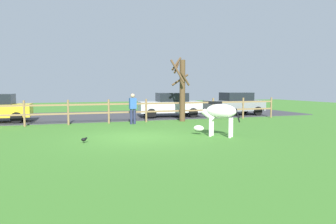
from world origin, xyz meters
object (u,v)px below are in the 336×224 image
object	(u,v)px
zebra	(219,114)
crow_on_grass	(84,139)
bare_tree	(182,88)
parked_car_silver	(170,105)
visitor_near_fence	(133,107)
parked_car_grey	(235,103)

from	to	relation	value
zebra	crow_on_grass	bearing A→B (deg)	177.55
bare_tree	crow_on_grass	xyz separation A→B (m)	(-5.76, -5.38, -1.82)
bare_tree	parked_car_silver	size ratio (longest dim) A/B	0.91
zebra	parked_car_silver	xyz separation A→B (m)	(0.61, 7.95, -0.08)
visitor_near_fence	bare_tree	bearing A→B (deg)	9.04
crow_on_grass	parked_car_grey	xyz separation A→B (m)	(10.54, 7.56, 0.72)
zebra	parked_car_silver	world-z (taller)	parked_car_silver
bare_tree	parked_car_silver	bearing A→B (deg)	88.06
crow_on_grass	visitor_near_fence	bearing A→B (deg)	60.50
parked_car_grey	visitor_near_fence	size ratio (longest dim) A/B	2.46
parked_car_silver	visitor_near_fence	xyz separation A→B (m)	(-3.06, -2.83, 0.06)
zebra	parked_car_silver	distance (m)	7.98
crow_on_grass	parked_car_grey	bearing A→B (deg)	35.65
parked_car_grey	parked_car_silver	distance (m)	4.71
bare_tree	parked_car_silver	distance (m)	2.60
parked_car_grey	visitor_near_fence	bearing A→B (deg)	-161.11
zebra	crow_on_grass	distance (m)	5.29
bare_tree	parked_car_grey	size ratio (longest dim) A/B	0.93
parked_car_silver	bare_tree	bearing A→B (deg)	-91.94
parked_car_grey	crow_on_grass	bearing A→B (deg)	-144.35
parked_car_silver	visitor_near_fence	bearing A→B (deg)	-137.29
crow_on_grass	parked_car_grey	distance (m)	12.99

